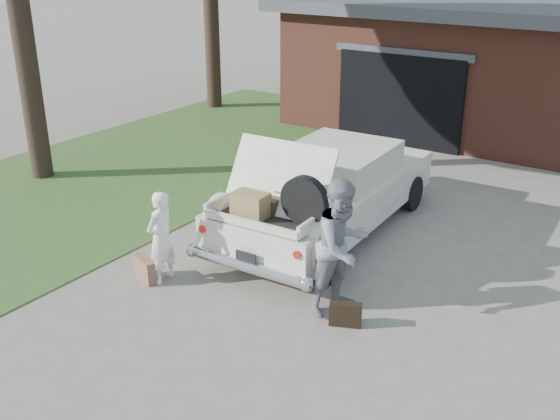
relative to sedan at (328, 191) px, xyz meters
The scene contains 8 objects.
ground 2.59m from the sedan, 83.58° to the right, with size 90.00×90.00×0.00m, color gray.
grass_strip 5.30m from the sedan, behind, with size 6.00×16.00×0.02m, color #2D4C1E.
house 9.14m from the sedan, 82.04° to the left, with size 12.80×7.80×3.30m.
sedan is the anchor object (origin of this frame).
woman_left 3.11m from the sedan, 110.83° to the right, with size 0.51×0.34×1.41m, color white.
woman_right 2.58m from the sedan, 55.79° to the right, with size 0.91×0.71×1.87m, color gray.
suitcase_left 3.38m from the sedan, 113.74° to the right, with size 0.46×0.15×0.36m, color #8E6148.
suitcase_right 3.07m from the sedan, 55.15° to the right, with size 0.42×0.13×0.33m, color black.
Camera 1 is at (4.87, -6.60, 4.69)m, focal length 42.00 mm.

